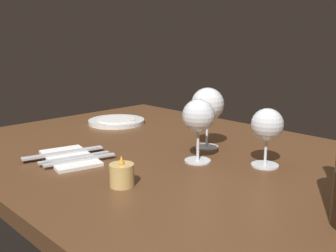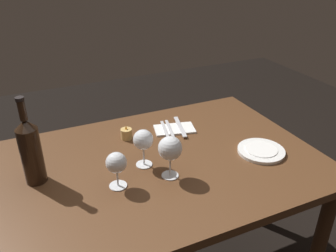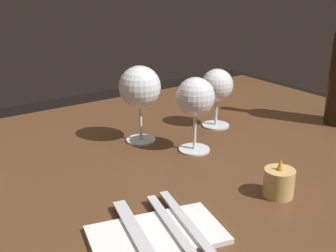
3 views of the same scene
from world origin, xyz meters
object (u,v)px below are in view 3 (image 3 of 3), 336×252
object	(u,v)px
votive_candle	(279,183)
folded_napkin	(157,235)
wine_glass_left	(196,99)
wine_glass_right	(140,88)
fork_inner	(171,225)
fork_outer	(185,220)
wine_glass_centre	(217,86)
table_knife	(139,238)

from	to	relation	value
votive_candle	folded_napkin	bearing A→B (deg)	-3.67
wine_glass_left	votive_candle	distance (m)	0.25
wine_glass_right	fork_inner	distance (m)	0.38
fork_outer	folded_napkin	bearing A→B (deg)	0.00
votive_candle	fork_inner	bearing A→B (deg)	-4.10
wine_glass_left	folded_napkin	world-z (taller)	wine_glass_left
wine_glass_centre	table_knife	world-z (taller)	wine_glass_centre
folded_napkin	wine_glass_right	bearing A→B (deg)	-118.05
wine_glass_right	fork_outer	world-z (taller)	wine_glass_right
votive_candle	fork_inner	world-z (taller)	votive_candle
wine_glass_left	table_knife	xyz separation A→B (m)	(0.27, 0.22, -0.10)
folded_napkin	fork_inner	world-z (taller)	fork_inner
votive_candle	fork_outer	world-z (taller)	votive_candle
wine_glass_right	table_knife	xyz separation A→B (m)	(0.21, 0.33, -0.11)
wine_glass_right	folded_napkin	size ratio (longest dim) A/B	0.81
fork_inner	table_knife	xyz separation A→B (m)	(0.05, 0.00, 0.00)
wine_glass_left	wine_glass_right	size ratio (longest dim) A/B	0.93
wine_glass_centre	fork_outer	xyz separation A→B (m)	(0.33, 0.31, -0.09)
wine_glass_left	wine_glass_centre	xyz separation A→B (m)	(-0.14, -0.09, -0.01)
fork_inner	table_knife	world-z (taller)	same
wine_glass_left	wine_glass_centre	size ratio (longest dim) A/B	1.11
folded_napkin	table_knife	distance (m)	0.03
wine_glass_right	fork_outer	xyz separation A→B (m)	(0.13, 0.33, -0.11)
fork_inner	fork_outer	xyz separation A→B (m)	(-0.03, 0.00, 0.00)
wine_glass_left	fork_inner	bearing A→B (deg)	45.25
fork_outer	table_knife	size ratio (longest dim) A/B	0.85
wine_glass_left	fork_outer	xyz separation A→B (m)	(0.19, 0.22, -0.10)
votive_candle	fork_outer	xyz separation A→B (m)	(0.19, -0.02, -0.01)
wine_glass_left	fork_inner	distance (m)	0.32
fork_inner	fork_outer	bearing A→B (deg)	180.00
folded_napkin	wine_glass_centre	bearing A→B (deg)	-140.60
wine_glass_centre	wine_glass_left	bearing A→B (deg)	34.07
wine_glass_left	table_knife	distance (m)	0.36
votive_candle	table_knife	bearing A→B (deg)	-3.26
fork_inner	table_knife	size ratio (longest dim) A/B	0.85
wine_glass_left	wine_glass_centre	world-z (taller)	wine_glass_left
wine_glass_centre	table_knife	bearing A→B (deg)	37.27
votive_candle	table_knife	xyz separation A→B (m)	(0.27, -0.02, -0.01)
folded_napkin	fork_outer	bearing A→B (deg)	180.00
folded_napkin	fork_outer	size ratio (longest dim) A/B	1.18
wine_glass_centre	fork_outer	distance (m)	0.46
wine_glass_left	folded_napkin	distance (m)	0.34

